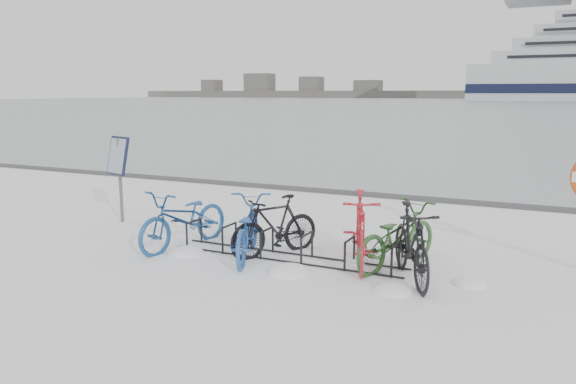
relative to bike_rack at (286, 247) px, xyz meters
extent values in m
plane|color=white|center=(0.00, 0.00, -0.18)|extent=(900.00, 900.00, 0.00)
cube|color=#98A5AC|center=(0.00, 155.00, -0.17)|extent=(400.00, 298.00, 0.02)
cube|color=#3F3F42|center=(0.00, 5.90, -0.13)|extent=(400.00, 0.25, 0.10)
cylinder|color=black|center=(-1.80, -0.22, 0.04)|extent=(0.04, 0.04, 0.44)
cylinder|color=black|center=(-1.80, 0.22, 0.04)|extent=(0.04, 0.04, 0.44)
cylinder|color=black|center=(-1.80, 0.00, 0.26)|extent=(0.04, 0.44, 0.04)
cylinder|color=black|center=(-1.08, -0.22, 0.04)|extent=(0.04, 0.04, 0.44)
cylinder|color=black|center=(-1.08, 0.22, 0.04)|extent=(0.04, 0.04, 0.44)
cylinder|color=black|center=(-1.08, 0.00, 0.26)|extent=(0.04, 0.44, 0.04)
cylinder|color=black|center=(-0.36, -0.22, 0.04)|extent=(0.04, 0.04, 0.44)
cylinder|color=black|center=(-0.36, 0.22, 0.04)|extent=(0.04, 0.04, 0.44)
cylinder|color=black|center=(-0.36, 0.00, 0.26)|extent=(0.04, 0.44, 0.04)
cylinder|color=black|center=(0.36, -0.22, 0.04)|extent=(0.04, 0.04, 0.44)
cylinder|color=black|center=(0.36, 0.22, 0.04)|extent=(0.04, 0.04, 0.44)
cylinder|color=black|center=(0.36, 0.00, 0.26)|extent=(0.04, 0.44, 0.04)
cylinder|color=black|center=(1.08, -0.22, 0.04)|extent=(0.04, 0.04, 0.44)
cylinder|color=black|center=(1.08, 0.22, 0.04)|extent=(0.04, 0.04, 0.44)
cylinder|color=black|center=(1.08, 0.00, 0.26)|extent=(0.04, 0.44, 0.04)
cylinder|color=black|center=(1.80, -0.22, 0.04)|extent=(0.04, 0.04, 0.44)
cylinder|color=black|center=(1.80, 0.22, 0.04)|extent=(0.04, 0.04, 0.44)
cylinder|color=black|center=(1.80, 0.00, 0.26)|extent=(0.04, 0.44, 0.04)
cylinder|color=black|center=(0.00, -0.22, -0.16)|extent=(4.00, 0.03, 0.03)
cylinder|color=black|center=(0.00, 0.22, -0.16)|extent=(4.00, 0.03, 0.03)
cylinder|color=#595B5E|center=(-4.23, 0.89, 0.68)|extent=(0.07, 0.07, 1.73)
cube|color=black|center=(-4.23, 0.86, 1.21)|extent=(0.63, 0.38, 0.78)
cube|color=#8C99AD|center=(-4.23, 0.82, 1.21)|extent=(0.56, 0.31, 0.70)
cube|color=#464646|center=(-120.00, 260.00, 1.57)|extent=(180.00, 12.00, 3.50)
cube|color=#464646|center=(-150.00, 260.00, 5.32)|extent=(24.00, 10.00, 8.00)
cube|color=#464646|center=(-90.00, 260.00, 4.82)|extent=(20.00, 10.00, 6.00)
imported|color=navy|center=(-1.91, -0.11, 0.35)|extent=(1.04, 2.13, 1.07)
imported|color=#26559F|center=(-0.63, -0.20, 0.33)|extent=(1.33, 2.06, 1.02)
imported|color=black|center=(-0.28, 0.14, 0.33)|extent=(1.26, 1.72, 1.03)
imported|color=red|center=(1.17, 0.21, 0.41)|extent=(1.19, 2.02, 1.17)
imported|color=#2D5728|center=(1.71, 0.37, 0.33)|extent=(1.32, 2.06, 1.02)
imported|color=black|center=(2.06, -0.18, 0.38)|extent=(1.33, 1.91, 1.13)
ellipsoid|color=white|center=(2.87, -0.04, -0.18)|extent=(0.48, 0.48, 0.17)
ellipsoid|color=white|center=(0.34, -0.65, -0.18)|extent=(0.67, 0.67, 0.23)
ellipsoid|color=white|center=(1.98, -0.76, -0.18)|extent=(0.55, 0.55, 0.19)
ellipsoid|color=white|center=(1.10, 0.33, -0.18)|extent=(0.44, 0.44, 0.15)
ellipsoid|color=white|center=(-1.66, -0.47, -0.18)|extent=(0.63, 0.63, 0.22)
camera|label=1|loc=(3.80, -7.95, 2.48)|focal=35.00mm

